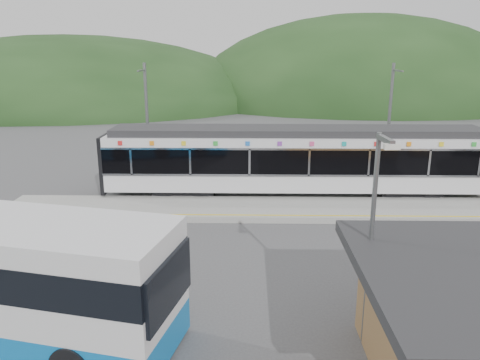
{
  "coord_description": "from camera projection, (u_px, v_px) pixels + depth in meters",
  "views": [
    {
      "loc": [
        -1.08,
        -18.42,
        7.63
      ],
      "look_at": [
        -1.45,
        1.0,
        2.26
      ],
      "focal_mm": 35.0,
      "sensor_mm": 36.0,
      "label": 1
    }
  ],
  "objects": [
    {
      "name": "yellow_line",
      "position": [
        272.0,
        215.0,
        21.61
      ],
      "size": [
        26.0,
        0.1,
        0.01
      ],
      "primitive_type": "cube",
      "color": "yellow",
      "rests_on": "platform"
    },
    {
      "name": "catenary_mast_west",
      "position": [
        147.0,
        122.0,
        27.17
      ],
      "size": [
        0.18,
        1.8,
        7.0
      ],
      "color": "slate",
      "rests_on": "ground"
    },
    {
      "name": "train",
      "position": [
        297.0,
        159.0,
        24.97
      ],
      "size": [
        20.44,
        3.01,
        3.74
      ],
      "color": "black",
      "rests_on": "ground"
    },
    {
      "name": "hills",
      "position": [
        386.0,
        200.0,
        24.75
      ],
      "size": [
        146.0,
        149.0,
        26.0
      ],
      "color": "#1E3D19",
      "rests_on": "ground"
    },
    {
      "name": "platform",
      "position": [
        270.0,
        209.0,
        22.9
      ],
      "size": [
        26.0,
        3.2,
        0.3
      ],
      "primitive_type": "cube",
      "color": "#9E9E99",
      "rests_on": "ground"
    },
    {
      "name": "ground",
      "position": [
        274.0,
        238.0,
        19.76
      ],
      "size": [
        120.0,
        120.0,
        0.0
      ],
      "primitive_type": "plane",
      "color": "#4C4C4F",
      "rests_on": "ground"
    },
    {
      "name": "catenary_mast_east",
      "position": [
        389.0,
        123.0,
        26.91
      ],
      "size": [
        0.18,
        1.8,
        7.0
      ],
      "color": "slate",
      "rests_on": "ground"
    },
    {
      "name": "lamp_post",
      "position": [
        373.0,
        225.0,
        11.67
      ],
      "size": [
        0.36,
        1.02,
        5.75
      ],
      "rotation": [
        0.0,
        0.0,
        0.06
      ],
      "color": "slate",
      "rests_on": "ground"
    }
  ]
}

